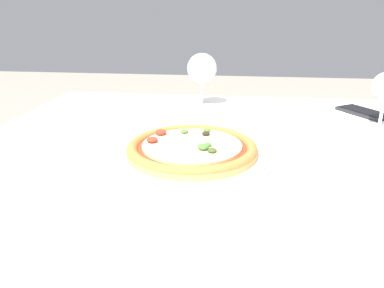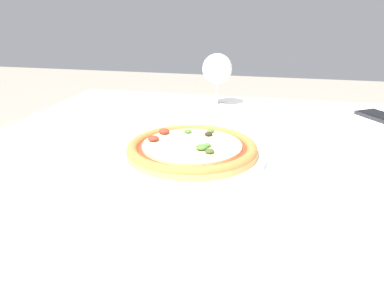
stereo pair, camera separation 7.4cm
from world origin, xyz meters
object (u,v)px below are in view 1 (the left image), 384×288
object	(u,v)px
pizza_plate	(192,150)
wine_glass_far_right	(202,69)
dining_table	(286,199)
cell_phone	(364,112)

from	to	relation	value
pizza_plate	wine_glass_far_right	size ratio (longest dim) A/B	1.87
wine_glass_far_right	pizza_plate	bearing A→B (deg)	-87.37
pizza_plate	dining_table	bearing A→B (deg)	-5.41
dining_table	wine_glass_far_right	size ratio (longest dim) A/B	8.83
wine_glass_far_right	cell_phone	bearing A→B (deg)	-5.82
dining_table	wine_glass_far_right	xyz separation A→B (m)	(-0.21, 0.44, 0.18)
dining_table	cell_phone	bearing A→B (deg)	57.11
pizza_plate	wine_glass_far_right	xyz separation A→B (m)	(-0.02, 0.43, 0.09)
dining_table	cell_phone	world-z (taller)	cell_phone
wine_glass_far_right	cell_phone	world-z (taller)	wine_glass_far_right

